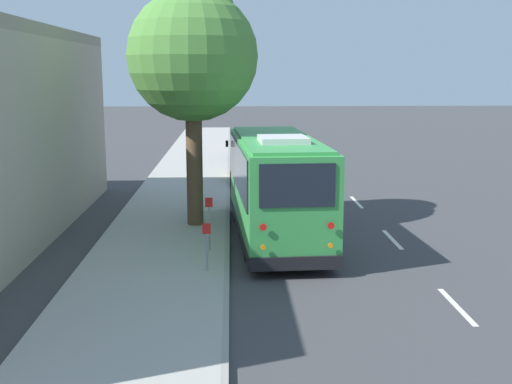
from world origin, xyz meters
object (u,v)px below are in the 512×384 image
object	(u,v)px
parked_sedan_tan	(249,168)
parked_sedan_navy	(249,150)
street_tree	(193,48)
sign_post_near	(207,246)
shuttle_bus	(276,182)
sign_post_far	(209,223)

from	to	relation	value
parked_sedan_tan	parked_sedan_navy	size ratio (longest dim) A/B	1.05
street_tree	sign_post_near	size ratio (longest dim) A/B	6.63
shuttle_bus	parked_sedan_tan	bearing A→B (deg)	-0.49
parked_sedan_tan	street_tree	world-z (taller)	street_tree
parked_sedan_tan	sign_post_far	size ratio (longest dim) A/B	2.95
parked_sedan_tan	parked_sedan_navy	distance (m)	7.50
parked_sedan_navy	street_tree	distance (m)	18.24
shuttle_bus	sign_post_far	bearing A→B (deg)	128.29
shuttle_bus	street_tree	xyz separation A→B (m)	(1.63, 2.69, 4.25)
sign_post_far	parked_sedan_tan	bearing A→B (deg)	-6.70
shuttle_bus	parked_sedan_navy	world-z (taller)	shuttle_bus
parked_sedan_tan	sign_post_near	world-z (taller)	sign_post_near
shuttle_bus	parked_sedan_navy	xyz separation A→B (m)	(18.86, 0.33, -1.24)
shuttle_bus	street_tree	bearing A→B (deg)	55.57
parked_sedan_tan	street_tree	bearing A→B (deg)	167.83
parked_sedan_navy	sign_post_near	size ratio (longest dim) A/B	3.47
shuttle_bus	sign_post_far	world-z (taller)	shuttle_bus
sign_post_near	parked_sedan_tan	bearing A→B (deg)	-5.84
parked_sedan_tan	sign_post_near	bearing A→B (deg)	174.43
parked_sedan_tan	shuttle_bus	bearing A→B (deg)	-176.99
shuttle_bus	street_tree	distance (m)	5.29
street_tree	sign_post_near	bearing A→B (deg)	-173.78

